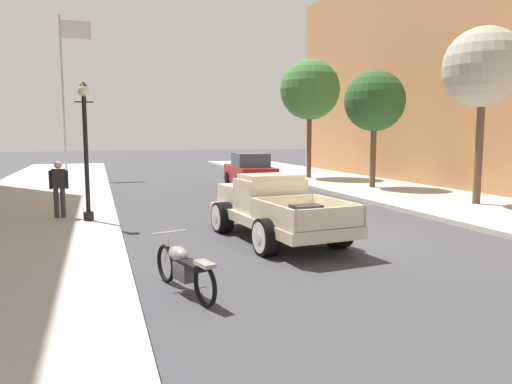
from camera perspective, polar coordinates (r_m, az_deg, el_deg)
The scene contains 10 objects.
ground_plane at distance 12.34m, azimuth 6.16°, elevation -5.17°, with size 140.00×140.00×0.00m, color #3D3D42.
hotrod_truck_cream at distance 11.95m, azimuth 1.87°, elevation -1.85°, with size 2.51×5.06×1.58m.
motorcycle_parked at distance 7.89m, azimuth -8.53°, elevation -8.76°, with size 0.78×2.06×0.93m.
car_background_red at distance 23.83m, azimuth -0.76°, elevation 2.50°, with size 2.05×4.39×1.65m.
pedestrian_sidewalk_left at distance 15.03m, azimuth -22.28°, elevation 0.70°, with size 0.53×0.22×1.65m.
street_lamp_near at distance 14.18m, azimuth -19.51°, elevation 5.75°, with size 0.50×0.32×3.85m.
flagpole at distance 30.34m, azimuth -21.51°, elevation 12.42°, with size 1.74×0.16×9.16m.
street_tree_nearest at distance 18.54m, azimuth 25.30°, elevation 13.10°, with size 2.70×2.70×6.02m.
street_tree_second at distance 22.72m, azimuth 13.85°, elevation 10.37°, with size 2.74×2.74×5.29m.
street_tree_third at distance 27.36m, azimuth 6.39°, elevation 11.91°, with size 3.31×3.31×6.54m.
Camera 1 is at (-5.00, -10.99, 2.55)m, focal length 33.82 mm.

